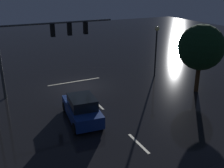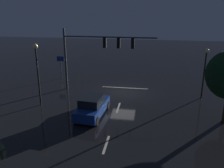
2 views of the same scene
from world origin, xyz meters
name	(u,v)px [view 1 (image 1 of 2)]	position (x,y,z in m)	size (l,w,h in m)	color
ground_plane	(80,87)	(0.00, 0.00, 0.00)	(80.00, 80.00, 0.00)	black
traffic_signal_assembly	(44,38)	(2.67, -0.26, 4.55)	(9.43, 0.47, 6.44)	#383A3D
lane_dash_far	(97,104)	(0.00, 4.00, 0.00)	(2.20, 0.16, 0.01)	beige
lane_dash_mid	(139,143)	(0.00, 10.00, 0.00)	(2.20, 0.16, 0.01)	beige
stop_bar	(74,82)	(0.00, -1.45, 0.00)	(5.00, 0.16, 0.01)	beige
car_approaching	(82,109)	(1.90, 5.86, 0.80)	(2.24, 4.49, 1.70)	navy
street_lamp_left_kerb	(156,41)	(-7.70, 0.34, 3.41)	(0.44, 0.44, 4.85)	black
tree_left_far	(201,48)	(-8.51, 5.32, 3.77)	(3.69, 3.69, 5.63)	#382314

